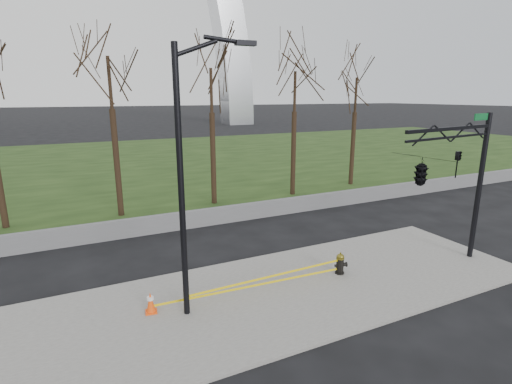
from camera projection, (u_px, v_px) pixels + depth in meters
name	position (u px, v px, depth m)	size (l,w,h in m)	color
ground	(292.00, 291.00, 13.57)	(500.00, 500.00, 0.00)	black
sidewalk	(292.00, 289.00, 13.55)	(18.00, 6.00, 0.10)	slate
grass_strip	(140.00, 162.00, 39.74)	(120.00, 40.00, 0.06)	#1B3111
guardrail	(213.00, 216.00, 20.44)	(60.00, 0.30, 0.90)	#59595B
tree_row	(113.00, 129.00, 21.09)	(37.61, 4.00, 9.66)	black
fire_hydrant	(340.00, 264.00, 14.58)	(0.53, 0.34, 0.84)	black
traffic_cone	(151.00, 302.00, 11.97)	(0.40, 0.40, 0.68)	#FF4C0D
street_light	(188.00, 166.00, 10.98)	(2.39, 0.32, 8.21)	black
traffic_signal_mast	(435.00, 169.00, 13.53)	(5.07, 2.53, 6.00)	black
caution_tape	(262.00, 281.00, 13.26)	(6.95, 0.53, 0.43)	yellow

